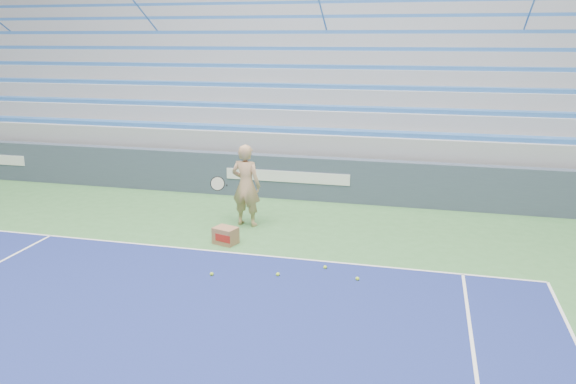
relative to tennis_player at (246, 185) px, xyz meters
name	(u,v)px	position (x,y,z in m)	size (l,w,h in m)	color
sponsor_barrier	(288,177)	(0.38, 2.33, -0.35)	(30.00, 0.32, 1.10)	#3A4658
bleachers	(328,87)	(0.37, 8.05, 1.45)	(31.00, 9.15, 7.30)	#989AA0
tennis_player	(246,185)	(0.00, 0.00, 0.00)	(0.96, 0.87, 1.80)	tan
ball_box	(226,236)	(-0.05, -1.19, -0.74)	(0.53, 0.46, 0.34)	#8E6345
tennis_ball_0	(357,279)	(2.73, -2.35, -0.87)	(0.07, 0.07, 0.07)	#B1E82F
tennis_ball_1	(278,274)	(1.37, -2.50, -0.87)	(0.07, 0.07, 0.07)	#B1E82F
tennis_ball_2	(325,267)	(2.11, -1.99, -0.87)	(0.07, 0.07, 0.07)	#B1E82F
tennis_ball_3	(212,274)	(0.26, -2.76, -0.87)	(0.07, 0.07, 0.07)	#B1E82F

